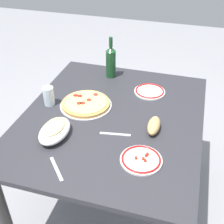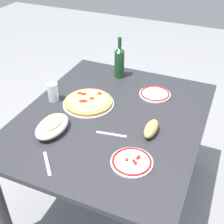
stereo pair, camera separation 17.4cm
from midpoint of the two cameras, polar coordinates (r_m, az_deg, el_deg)
name	(u,v)px [view 2 (the right image)]	position (r m, az deg, el deg)	size (l,w,h in m)	color
ground_plane	(112,197)	(2.27, 2.28, -16.12)	(8.00, 8.00, 0.00)	gray
dining_table	(112,131)	(1.82, 2.73, -3.73)	(1.24, 1.05, 0.74)	#2D2D33
pepperoni_pizza	(88,102)	(1.85, -1.89, 1.84)	(0.32, 0.32, 0.03)	#B7B7BC
baked_pasta_dish	(52,125)	(1.63, -8.50, -2.69)	(0.24, 0.15, 0.08)	white
wine_bottle	(119,61)	(2.12, 3.81, 9.60)	(0.07, 0.07, 0.30)	#194723
water_glass	(53,92)	(1.89, -8.70, 3.73)	(0.07, 0.07, 0.12)	silver
side_plate_near	(155,94)	(1.98, 10.75, 3.37)	(0.21, 0.21, 0.02)	white
side_plate_far	(132,162)	(1.46, 7.28, -9.58)	(0.21, 0.21, 0.02)	white
bread_loaf	(151,129)	(1.64, 10.57, -3.29)	(0.16, 0.07, 0.06)	tan
fork_left	(111,134)	(1.62, 2.95, -4.43)	(0.17, 0.02, 0.01)	#B7B7BC
fork_right	(47,164)	(1.47, -9.04, -9.90)	(0.17, 0.02, 0.01)	#B7B7BC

